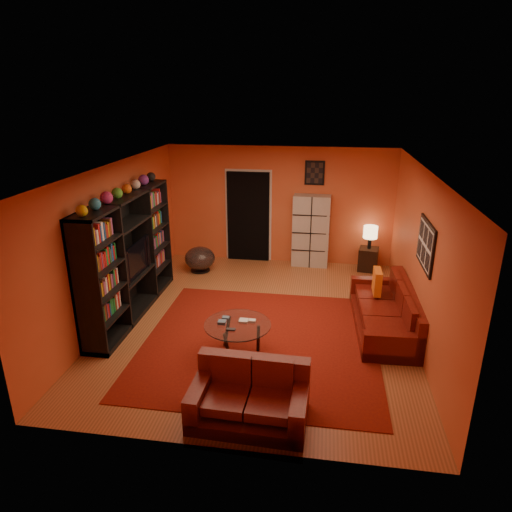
# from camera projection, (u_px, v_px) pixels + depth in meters

# --- Properties ---
(floor) EXTENTS (6.00, 6.00, 0.00)m
(floor) POSITION_uv_depth(u_px,v_px,m) (260.00, 321.00, 7.82)
(floor) COLOR brown
(floor) RESTS_ON ground
(ceiling) EXTENTS (6.00, 6.00, 0.00)m
(ceiling) POSITION_uv_depth(u_px,v_px,m) (261.00, 169.00, 6.93)
(ceiling) COLOR white
(ceiling) RESTS_ON wall_back
(wall_back) EXTENTS (6.00, 0.00, 6.00)m
(wall_back) POSITION_uv_depth(u_px,v_px,m) (279.00, 206.00, 10.17)
(wall_back) COLOR #D2552E
(wall_back) RESTS_ON floor
(wall_front) EXTENTS (6.00, 0.00, 6.00)m
(wall_front) POSITION_uv_depth(u_px,v_px,m) (219.00, 346.00, 4.59)
(wall_front) COLOR #D2552E
(wall_front) RESTS_ON floor
(wall_left) EXTENTS (0.00, 6.00, 6.00)m
(wall_left) POSITION_uv_depth(u_px,v_px,m) (115.00, 242.00, 7.73)
(wall_left) COLOR #D2552E
(wall_left) RESTS_ON floor
(wall_right) EXTENTS (0.00, 6.00, 6.00)m
(wall_right) POSITION_uv_depth(u_px,v_px,m) (421.00, 257.00, 7.03)
(wall_right) COLOR #D2552E
(wall_right) RESTS_ON floor
(rug) EXTENTS (3.60, 3.60, 0.01)m
(rug) POSITION_uv_depth(u_px,v_px,m) (260.00, 342.00, 7.16)
(rug) COLOR #62110B
(rug) RESTS_ON floor
(doorway) EXTENTS (0.95, 0.10, 2.04)m
(doorway) POSITION_uv_depth(u_px,v_px,m) (248.00, 217.00, 10.32)
(doorway) COLOR black
(doorway) RESTS_ON floor
(wall_art_right) EXTENTS (0.03, 1.00, 0.70)m
(wall_art_right) POSITION_uv_depth(u_px,v_px,m) (426.00, 245.00, 6.65)
(wall_art_right) COLOR black
(wall_art_right) RESTS_ON wall_right
(wall_art_back) EXTENTS (0.42, 0.03, 0.52)m
(wall_art_back) POSITION_uv_depth(u_px,v_px,m) (315.00, 173.00, 9.78)
(wall_art_back) COLOR black
(wall_art_back) RESTS_ON wall_back
(entertainment_unit) EXTENTS (0.45, 3.00, 2.10)m
(entertainment_unit) POSITION_uv_depth(u_px,v_px,m) (129.00, 256.00, 7.78)
(entertainment_unit) COLOR black
(entertainment_unit) RESTS_ON floor
(tv) EXTENTS (1.01, 0.13, 0.58)m
(tv) POSITION_uv_depth(u_px,v_px,m) (132.00, 259.00, 7.79)
(tv) COLOR black
(tv) RESTS_ON entertainment_unit
(sofa) EXTENTS (1.00, 2.27, 0.85)m
(sofa) POSITION_uv_depth(u_px,v_px,m) (390.00, 312.00, 7.49)
(sofa) COLOR #550F0B
(sofa) RESTS_ON rug
(loveseat) EXTENTS (1.40, 0.87, 0.85)m
(loveseat) POSITION_uv_depth(u_px,v_px,m) (250.00, 396.00, 5.45)
(loveseat) COLOR #550F0B
(loveseat) RESTS_ON rug
(throw_pillow) EXTENTS (0.12, 0.42, 0.42)m
(throw_pillow) POSITION_uv_depth(u_px,v_px,m) (377.00, 281.00, 7.83)
(throw_pillow) COLOR orange
(throw_pillow) RESTS_ON sofa
(coffee_table) EXTENTS (0.99, 0.99, 0.49)m
(coffee_table) POSITION_uv_depth(u_px,v_px,m) (238.00, 327.00, 6.69)
(coffee_table) COLOR silver
(coffee_table) RESTS_ON floor
(storage_cabinet) EXTENTS (0.81, 0.38, 1.60)m
(storage_cabinet) POSITION_uv_depth(u_px,v_px,m) (311.00, 231.00, 10.05)
(storage_cabinet) COLOR #B4B0A6
(storage_cabinet) RESTS_ON floor
(bowl_chair) EXTENTS (0.66, 0.66, 0.54)m
(bowl_chair) POSITION_uv_depth(u_px,v_px,m) (200.00, 259.00, 9.88)
(bowl_chair) COLOR black
(bowl_chair) RESTS_ON floor
(side_table) EXTENTS (0.46, 0.46, 0.50)m
(side_table) POSITION_uv_depth(u_px,v_px,m) (368.00, 259.00, 9.95)
(side_table) COLOR black
(side_table) RESTS_ON floor
(table_lamp) EXTENTS (0.30, 0.30, 0.50)m
(table_lamp) POSITION_uv_depth(u_px,v_px,m) (370.00, 233.00, 9.74)
(table_lamp) COLOR black
(table_lamp) RESTS_ON side_table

